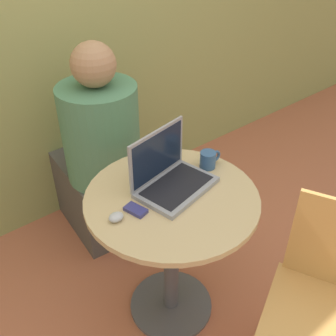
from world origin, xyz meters
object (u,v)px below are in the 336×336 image
(laptop, at_px, (170,176))
(person_seated, at_px, (99,163))
(cell_phone, at_px, (136,210))
(chair_empty, at_px, (324,307))

(laptop, distance_m, person_seated, 0.71)
(cell_phone, distance_m, chair_empty, 0.79)
(chair_empty, distance_m, person_seated, 1.33)
(laptop, relative_size, cell_phone, 3.69)
(laptop, height_order, chair_empty, laptop)
(laptop, distance_m, cell_phone, 0.21)
(chair_empty, xyz_separation_m, person_seated, (-0.17, 1.32, 0.03))
(cell_phone, relative_size, chair_empty, 0.11)
(chair_empty, relative_size, person_seated, 0.73)
(laptop, relative_size, person_seated, 0.30)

